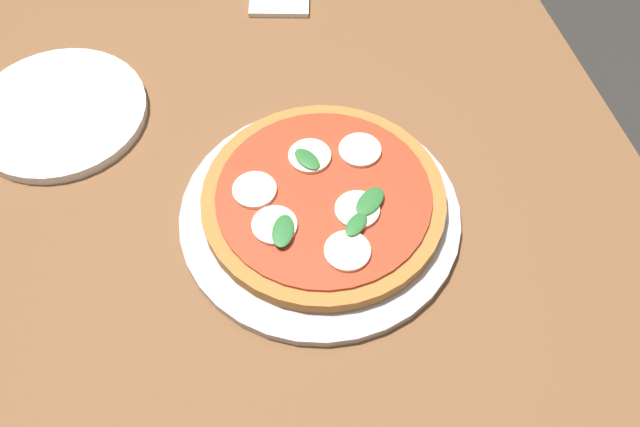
# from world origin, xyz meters

# --- Properties ---
(ground_plane) EXTENTS (6.00, 6.00, 0.00)m
(ground_plane) POSITION_xyz_m (0.00, 0.00, 0.00)
(ground_plane) COLOR #2D2B28
(dining_table) EXTENTS (1.45, 0.88, 0.72)m
(dining_table) POSITION_xyz_m (0.00, 0.00, 0.62)
(dining_table) COLOR brown
(dining_table) RESTS_ON ground_plane
(serving_tray) EXTENTS (0.34, 0.34, 0.01)m
(serving_tray) POSITION_xyz_m (0.04, 0.02, 0.72)
(serving_tray) COLOR #B2B2B7
(serving_tray) RESTS_ON dining_table
(pizza) EXTENTS (0.29, 0.29, 0.03)m
(pizza) POSITION_xyz_m (0.03, 0.02, 0.74)
(pizza) COLOR #B27033
(pizza) RESTS_ON serving_tray
(plate_white) EXTENTS (0.23, 0.23, 0.01)m
(plate_white) POSITION_xyz_m (-0.20, -0.28, 0.72)
(plate_white) COLOR white
(plate_white) RESTS_ON dining_table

